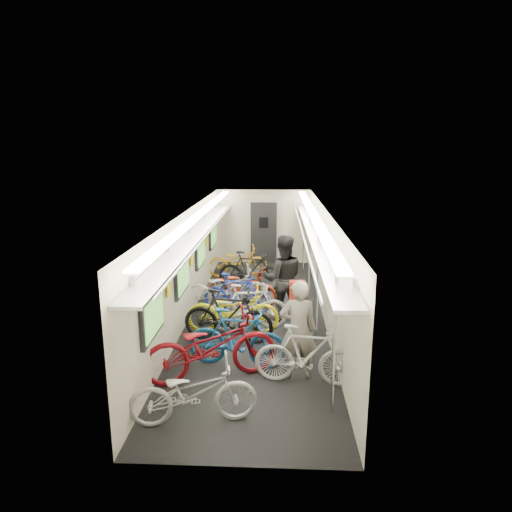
# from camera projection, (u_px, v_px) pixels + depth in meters

# --- Properties ---
(train_car_shell) EXTENTS (10.00, 10.00, 10.00)m
(train_car_shell) POSITION_uv_depth(u_px,v_px,m) (243.00, 238.00, 10.62)
(train_car_shell) COLOR black
(train_car_shell) RESTS_ON ground
(bicycle_0) EXTENTS (1.84, 0.94, 0.92)m
(bicycle_0) POSITION_uv_depth(u_px,v_px,m) (194.00, 392.00, 6.21)
(bicycle_0) COLOR silver
(bicycle_0) RESTS_ON ground
(bicycle_1) EXTENTS (1.80, 0.74, 1.05)m
(bicycle_1) POSITION_uv_depth(u_px,v_px,m) (237.00, 338.00, 7.82)
(bicycle_1) COLOR #195696
(bicycle_1) RESTS_ON ground
(bicycle_2) EXTENTS (2.32, 1.48, 1.15)m
(bicycle_2) POSITION_uv_depth(u_px,v_px,m) (211.00, 346.00, 7.38)
(bicycle_2) COLOR maroon
(bicycle_2) RESTS_ON ground
(bicycle_3) EXTENTS (1.83, 0.74, 1.07)m
(bicycle_3) POSITION_uv_depth(u_px,v_px,m) (228.00, 316.00, 8.83)
(bicycle_3) COLOR black
(bicycle_3) RESTS_ON ground
(bicycle_4) EXTENTS (1.89, 0.69, 0.99)m
(bicycle_4) POSITION_uv_depth(u_px,v_px,m) (233.00, 310.00, 9.29)
(bicycle_4) COLOR yellow
(bicycle_4) RESTS_ON ground
(bicycle_5) EXTENTS (1.72, 0.73, 1.00)m
(bicycle_5) POSITION_uv_depth(u_px,v_px,m) (248.00, 307.00, 9.43)
(bicycle_5) COLOR silver
(bicycle_5) RESTS_ON ground
(bicycle_6) EXTENTS (2.09, 1.06, 1.05)m
(bicycle_6) POSITION_uv_depth(u_px,v_px,m) (226.00, 289.00, 10.57)
(bicycle_6) COLOR #ABABAF
(bicycle_6) RESTS_ON ground
(bicycle_7) EXTENTS (1.65, 0.83, 0.96)m
(bicycle_7) POSITION_uv_depth(u_px,v_px,m) (236.00, 294.00, 10.32)
(bicycle_7) COLOR #1C32AA
(bicycle_7) RESTS_ON ground
(bicycle_8) EXTENTS (1.88, 1.20, 0.93)m
(bicycle_8) POSITION_uv_depth(u_px,v_px,m) (242.00, 286.00, 10.95)
(bicycle_8) COLOR #9F2611
(bicycle_8) RESTS_ON ground
(bicycle_9) EXTENTS (1.80, 0.78, 1.05)m
(bicycle_9) POSITION_uv_depth(u_px,v_px,m) (250.00, 271.00, 12.12)
(bicycle_9) COLOR black
(bicycle_9) RESTS_ON ground
(bicycle_10) EXTENTS (1.82, 0.86, 0.92)m
(bicycle_10) POSITION_uv_depth(u_px,v_px,m) (238.00, 261.00, 13.40)
(bicycle_10) COLOR orange
(bicycle_10) RESTS_ON ground
(bicycle_11) EXTENTS (1.72, 0.68, 1.01)m
(bicycle_11) POSITION_uv_depth(u_px,v_px,m) (307.00, 355.00, 7.23)
(bicycle_11) COLOR silver
(bicycle_11) RESTS_ON ground
(passenger_near) EXTENTS (0.61, 0.41, 1.67)m
(passenger_near) POSITION_uv_depth(u_px,v_px,m) (298.00, 329.00, 7.41)
(passenger_near) COLOR gray
(passenger_near) RESTS_ON ground
(passenger_mid) EXTENTS (0.98, 0.79, 1.90)m
(passenger_mid) POSITION_uv_depth(u_px,v_px,m) (283.00, 278.00, 9.90)
(passenger_mid) COLOR black
(passenger_mid) RESTS_ON ground
(backpack) EXTENTS (0.27, 0.16, 0.38)m
(backpack) POSITION_uv_depth(u_px,v_px,m) (297.00, 292.00, 7.91)
(backpack) COLOR #A31E10
(backpack) RESTS_ON passenger_near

